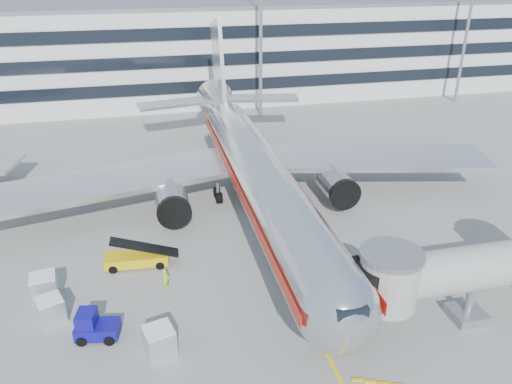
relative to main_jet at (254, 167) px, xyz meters
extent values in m
plane|color=gray|center=(0.00, -11.72, -4.23)|extent=(180.00, 180.00, 0.00)
cube|color=yellow|center=(0.00, -1.72, -4.23)|extent=(0.25, 70.00, 0.01)
cylinder|color=silver|center=(0.00, -3.72, -0.03)|extent=(5.00, 36.00, 5.00)
sphere|color=silver|center=(0.00, -21.72, -0.03)|extent=(5.00, 5.00, 5.00)
cone|color=silver|center=(0.00, 19.28, 0.57)|extent=(5.00, 10.00, 5.00)
cube|color=black|center=(0.00, -23.22, 1.09)|extent=(1.80, 1.20, 0.90)
cube|color=#B7B7BC|center=(13.00, 1.78, -0.83)|extent=(24.95, 12.07, 0.50)
cube|color=#B7B7BC|center=(-13.00, 1.78, -0.83)|extent=(24.95, 12.07, 0.50)
cylinder|color=#99999E|center=(8.00, -1.72, -2.03)|extent=(3.00, 4.20, 3.00)
cylinder|color=#99999E|center=(-8.00, -1.72, -2.03)|extent=(3.00, 4.20, 3.00)
cylinder|color=black|center=(8.00, -3.72, -2.03)|extent=(3.10, 0.50, 3.10)
cylinder|color=black|center=(-8.00, -3.72, -2.03)|extent=(3.10, 0.50, 3.10)
cube|color=#B7B7BC|center=(0.00, 19.78, 4.97)|extent=(0.45, 9.39, 13.72)
cube|color=#B7B7BC|center=(5.50, 20.28, 1.17)|extent=(10.41, 4.94, 0.35)
cube|color=#B7B7BC|center=(-5.50, 20.28, 1.17)|extent=(10.41, 4.94, 0.35)
cylinder|color=gray|center=(0.00, -19.72, -3.33)|extent=(0.24, 0.24, 1.80)
cylinder|color=black|center=(0.00, -19.72, -3.78)|extent=(0.35, 0.90, 0.90)
cylinder|color=gray|center=(3.20, 2.28, -3.23)|extent=(0.30, 0.30, 2.00)
cylinder|color=gray|center=(-3.20, 2.28, -3.23)|extent=(0.30, 0.30, 2.00)
cube|color=red|center=(2.52, -3.72, 0.27)|extent=(0.06, 38.00, 0.90)
cube|color=red|center=(-2.52, -3.72, 0.27)|extent=(0.06, 38.00, 0.90)
cylinder|color=#A8A8A3|center=(10.50, -19.72, -0.03)|extent=(13.00, 3.00, 3.00)
cylinder|color=#A8A8A3|center=(4.20, -19.72, -0.03)|extent=(3.80, 3.80, 3.40)
cylinder|color=gray|center=(4.20, -19.72, 1.87)|extent=(4.00, 4.00, 0.30)
cube|color=black|center=(2.90, -19.72, -0.03)|extent=(1.40, 2.60, 2.60)
cylinder|color=gray|center=(10.50, -19.72, -2.63)|extent=(0.56, 0.56, 3.20)
cube|color=gray|center=(10.50, -19.72, -3.88)|extent=(2.20, 2.20, 0.70)
cylinder|color=black|center=(9.60, -19.72, -3.88)|extent=(0.35, 0.70, 0.70)
cylinder|color=black|center=(11.40, -19.72, -3.88)|extent=(0.35, 0.70, 0.70)
cube|color=silver|center=(0.00, 46.28, 3.27)|extent=(150.00, 24.00, 15.00)
cube|color=black|center=(0.00, 34.18, -0.23)|extent=(150.00, 0.30, 1.80)
cube|color=black|center=(0.00, 34.18, 3.77)|extent=(150.00, 0.30, 1.80)
cube|color=black|center=(0.00, 34.18, 7.77)|extent=(150.00, 0.30, 1.80)
cube|color=gray|center=(0.00, 46.28, 11.07)|extent=(150.00, 24.00, 0.60)
cylinder|color=gray|center=(8.00, 30.28, 8.27)|extent=(0.50, 0.50, 25.00)
cylinder|color=gray|center=(42.00, 30.28, 8.27)|extent=(0.50, 0.50, 25.00)
cube|color=#D6B309|center=(-11.43, -7.94, -3.61)|extent=(5.12, 2.19, 0.79)
cube|color=black|center=(-11.43, -7.94, -2.59)|extent=(5.33, 1.64, 1.74)
cylinder|color=black|center=(-13.18, -7.01, -3.89)|extent=(0.70, 0.37, 0.68)
cylinder|color=black|center=(-13.30, -8.60, -3.89)|extent=(0.70, 0.37, 0.68)
cylinder|color=black|center=(-9.56, -7.29, -3.89)|extent=(0.70, 0.37, 0.68)
cylinder|color=black|center=(-9.68, -8.87, -3.89)|extent=(0.70, 0.37, 0.68)
cube|color=#0F0A78|center=(-14.06, -15.93, -3.60)|extent=(2.98, 2.04, 0.88)
cube|color=#0F0A78|center=(-14.64, -15.82, -2.72)|extent=(1.42, 1.66, 1.07)
cube|color=black|center=(-14.64, -15.82, -2.38)|extent=(1.29, 1.45, 0.10)
cylinder|color=black|center=(-14.79, -15.05, -3.89)|extent=(0.73, 0.41, 0.68)
cylinder|color=black|center=(-15.06, -16.49, -3.89)|extent=(0.73, 0.41, 0.68)
cylinder|color=black|center=(-13.06, -15.37, -3.89)|extent=(0.73, 0.41, 0.68)
cylinder|color=black|center=(-13.34, -16.81, -3.89)|extent=(0.73, 0.41, 0.68)
cube|color=silver|center=(-17.23, -13.45, -3.39)|extent=(2.13, 2.13, 1.70)
cube|color=white|center=(-17.23, -13.45, -2.51)|extent=(2.13, 2.13, 0.06)
cube|color=silver|center=(-18.03, -10.70, -3.32)|extent=(2.00, 2.00, 1.82)
cube|color=white|center=(-18.03, -10.70, -2.39)|extent=(2.00, 2.00, 0.07)
cube|color=silver|center=(-10.20, -18.28, -3.33)|extent=(2.14, 2.14, 1.81)
cube|color=white|center=(-10.20, -18.28, -2.40)|extent=(2.14, 2.14, 0.07)
imported|color=#90FF1A|center=(-9.37, -11.72, -3.37)|extent=(0.69, 0.75, 1.72)
camera|label=1|loc=(-9.77, -42.98, 18.49)|focal=35.00mm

